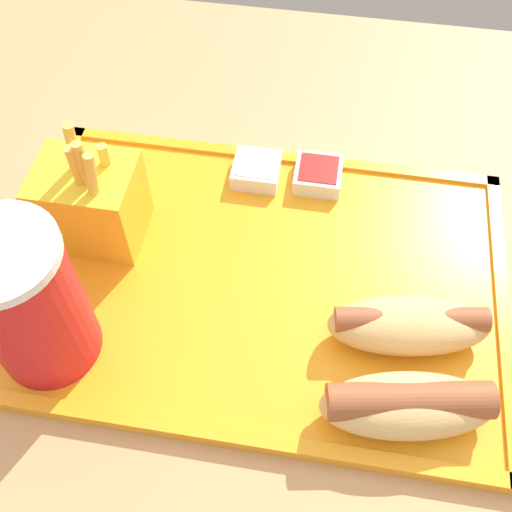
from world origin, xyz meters
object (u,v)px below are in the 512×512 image
Objects in this scene: hot_dog_far at (408,404)px; hot_dog_near at (409,324)px; fries_carton at (91,202)px; sauce_cup_ketchup at (318,174)px; soda_cup at (28,303)px; sauce_cup_mayo at (256,169)px.

hot_dog_near is (0.00, -0.07, -0.00)m from hot_dog_far.
sauce_cup_ketchup is (-0.19, -0.09, -0.03)m from fries_carton.
hot_dog_far is 3.04× the size of sauce_cup_ketchup.
soda_cup is 0.29m from hot_dog_far.
sauce_cup_mayo is 1.00× the size of sauce_cup_ketchup.
soda_cup is 0.30m from sauce_cup_ketchup.
sauce_cup_ketchup is at bearing -176.88° from sauce_cup_mayo.
hot_dog_far is at bearing 154.57° from fries_carton.
fries_carton reaches higher than hot_dog_far.
hot_dog_near reaches higher than sauce_cup_mayo.
sauce_cup_mayo is (0.15, -0.16, -0.01)m from hot_dog_near.
soda_cup is at bearing 47.66° from sauce_cup_ketchup.
fries_carton is (0.28, -0.13, 0.02)m from hot_dog_far.
fries_carton is (-0.00, -0.12, -0.03)m from soda_cup.
hot_dog_near is at bearing 118.94° from sauce_cup_ketchup.
fries_carton is 0.16m from sauce_cup_mayo.
soda_cup is 1.24× the size of hot_dog_near.
sauce_cup_mayo and sauce_cup_ketchup have the same top height.
soda_cup reaches higher than fries_carton.
soda_cup reaches higher than sauce_cup_ketchup.
fries_carton is 2.76× the size of sauce_cup_ketchup.
soda_cup is at bearing 57.46° from sauce_cup_mayo.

